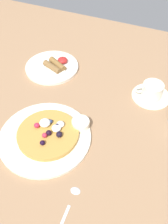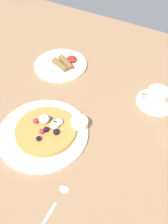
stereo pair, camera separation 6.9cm
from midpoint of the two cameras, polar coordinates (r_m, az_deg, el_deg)
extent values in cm
cube|color=#9A7453|center=(86.90, 0.84, -3.69)|extent=(181.56, 145.07, 3.00)
cylinder|color=white|center=(83.50, -6.91, -4.86)|extent=(29.77, 29.77, 1.10)
cylinder|color=#BD8A3E|center=(82.47, -6.21, -4.22)|extent=(19.80, 19.80, 1.46)
sphere|color=black|center=(78.83, -7.73, -6.04)|extent=(1.58, 1.58, 1.58)
sphere|color=black|center=(79.61, -3.83, -4.60)|extent=(1.94, 1.94, 1.94)
sphere|color=#C62441|center=(83.30, -8.46, -2.10)|extent=(1.77, 1.77, 1.77)
sphere|color=black|center=(80.62, -6.11, -4.02)|extent=(1.78, 1.78, 1.78)
sphere|color=black|center=(81.95, -4.04, -2.70)|extent=(1.67, 1.67, 1.67)
sphere|color=#C02840|center=(80.38, -7.06, -4.46)|extent=(1.62, 1.62, 1.62)
sphere|color=navy|center=(83.76, -5.32, -1.52)|extent=(1.34, 1.34, 1.34)
ellipsoid|color=white|center=(82.35, -3.28, -2.36)|extent=(2.64, 2.64, 1.59)
ellipsoid|color=white|center=(83.20, -6.64, -1.71)|extent=(3.55, 3.55, 2.13)
ellipsoid|color=white|center=(81.36, -4.28, -3.16)|extent=(3.00, 3.00, 1.80)
cylinder|color=white|center=(83.14, 1.32, -2.67)|extent=(5.84, 5.84, 2.58)
cylinder|color=#682C0C|center=(82.74, 1.32, -2.44)|extent=(4.79, 4.79, 0.31)
cylinder|color=white|center=(108.90, -3.43, 10.45)|extent=(22.06, 22.06, 1.24)
cylinder|color=brown|center=(107.15, -2.20, 11.03)|extent=(8.97, 6.19, 2.47)
cylinder|color=brown|center=(105.83, -3.44, 10.44)|extent=(9.10, 5.49, 2.47)
ellipsoid|color=white|center=(105.00, -2.68, 9.49)|extent=(7.88, 6.70, 0.60)
sphere|color=yellow|center=(104.69, -2.69, 9.71)|extent=(2.00, 2.00, 2.00)
ellipsoid|color=#B12320|center=(109.09, -0.94, 11.76)|extent=(4.16, 4.16, 2.29)
cylinder|color=#F4EBCD|center=(97.33, 17.82, 2.15)|extent=(14.27, 14.27, 0.75)
cylinder|color=white|center=(95.36, 18.22, 3.38)|extent=(7.56, 7.56, 5.13)
torus|color=white|center=(94.36, 15.43, 3.87)|extent=(3.72, 2.04, 3.67)
cylinder|color=brown|center=(94.28, 18.46, 4.09)|extent=(6.43, 6.43, 0.41)
cube|color=silver|center=(70.54, -5.35, -22.72)|extent=(1.16, 8.76, 0.30)
ellipsoid|color=silver|center=(73.12, -1.66, -17.02)|extent=(2.86, 2.20, 0.60)
camera|label=1|loc=(0.03, -87.65, 2.58)|focal=40.63mm
camera|label=2|loc=(0.03, 92.35, -2.58)|focal=40.63mm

